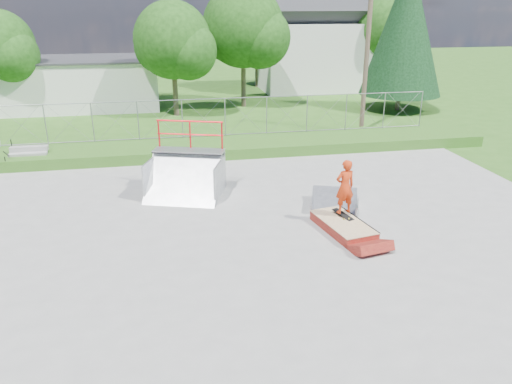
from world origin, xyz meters
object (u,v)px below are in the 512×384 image
(flat_bank_ramp, at_px, (334,202))
(skater, at_px, (345,189))
(quarter_pipe, at_px, (184,163))
(grind_box, at_px, (343,226))

(flat_bank_ramp, xyz_separation_m, skater, (-0.22, -1.41, 0.98))
(quarter_pipe, height_order, skater, quarter_pipe)
(quarter_pipe, relative_size, flat_bank_ramp, 1.57)
(flat_bank_ramp, bearing_deg, grind_box, -80.11)
(grind_box, relative_size, flat_bank_ramp, 1.50)
(grind_box, relative_size, quarter_pipe, 0.95)
(quarter_pipe, height_order, flat_bank_ramp, quarter_pipe)
(quarter_pipe, distance_m, skater, 5.71)
(grind_box, relative_size, skater, 1.43)
(quarter_pipe, bearing_deg, grind_box, -21.35)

